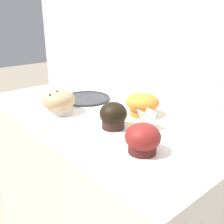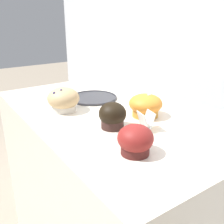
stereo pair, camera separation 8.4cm
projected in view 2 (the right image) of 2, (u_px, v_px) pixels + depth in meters
wall_back at (213, 92)px, 1.32m from camera, size 3.20×0.10×1.80m
display_counter at (115, 208)px, 1.16m from camera, size 1.00×0.64×0.93m
muffin_front_center at (146, 105)px, 0.92m from camera, size 0.12×0.12×0.08m
muffin_back_left at (64, 100)px, 0.97m from camera, size 0.12×0.12×0.09m
muffin_back_right at (135, 140)px, 0.67m from camera, size 0.09×0.09×0.08m
muffin_front_left at (112, 116)px, 0.83m from camera, size 0.09×0.09×0.08m
serving_plate at (93, 98)px, 1.12m from camera, size 0.20×0.20×0.01m
price_card at (146, 121)px, 0.81m from camera, size 0.06×0.05×0.06m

